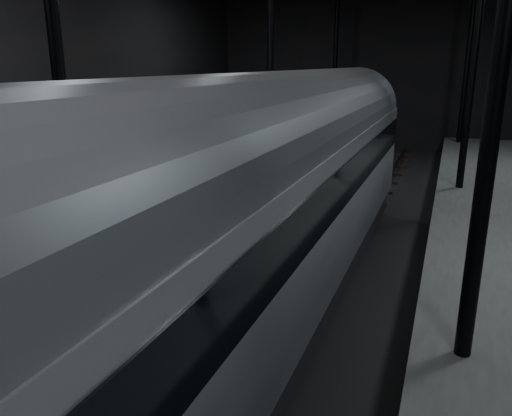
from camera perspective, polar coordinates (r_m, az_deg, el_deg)
The scene contains 6 objects.
ground at distance 13.41m, azimuth 5.32°, elevation -8.06°, with size 44.00×44.00×0.00m, color black.
platform_left at distance 16.72m, azimuth -20.17°, elevation -2.20°, with size 9.00×43.80×1.00m, color #4F4F4C.
tactile_strip at distance 14.20m, azimuth -7.29°, elevation -2.37°, with size 0.50×43.80×0.01m, color #856118.
track at distance 13.39m, azimuth 5.33°, elevation -7.79°, with size 2.40×43.00×0.24m.
train at distance 9.91m, azimuth 1.27°, elevation 1.12°, with size 2.93×19.58×5.23m.
woman at distance 15.18m, azimuth -7.17°, elevation 2.42°, with size 0.66×0.44×1.82m, color tan.
Camera 1 is at (3.25, -11.79, 5.50)m, focal length 35.00 mm.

